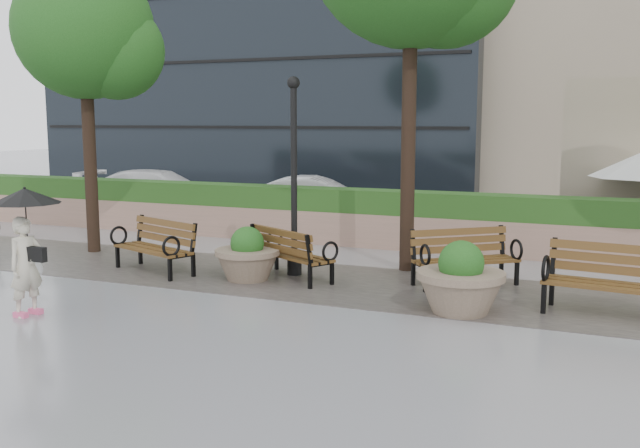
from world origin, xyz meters
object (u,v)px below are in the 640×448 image
at_px(planter_left, 248,259).
at_px(car_left, 160,193).
at_px(car_right, 316,200).
at_px(pedestrian, 26,239).
at_px(planter_right, 461,285).
at_px(bench_3, 465,269).
at_px(bench_4, 614,297).
at_px(bench_1, 155,257).
at_px(lamppost, 294,190).
at_px(bench_2, 292,264).

bearing_deg(planter_left, car_left, 134.80).
height_order(car_right, pedestrian, pedestrian).
bearing_deg(pedestrian, planter_right, -54.93).
relative_size(bench_3, pedestrian, 0.99).
bearing_deg(bench_4, bench_1, -173.13).
relative_size(car_left, car_right, 1.21).
relative_size(bench_1, lamppost, 0.54).
distance_m(planter_left, car_right, 7.73).
xyz_separation_m(bench_4, pedestrian, (-8.30, -3.34, 0.87)).
bearing_deg(planter_left, car_right, 103.63).
xyz_separation_m(car_right, pedestrian, (-0.11, -10.96, 0.52)).
bearing_deg(planter_right, planter_left, 169.78).
bearing_deg(planter_left, pedestrian, -119.19).
distance_m(bench_4, car_left, 15.07).
bearing_deg(bench_4, bench_3, 160.56).
bearing_deg(planter_left, planter_right, -10.22).
relative_size(bench_2, bench_4, 0.91).
bearing_deg(car_left, planter_right, -139.36).
relative_size(bench_2, car_right, 0.47).
distance_m(lamppost, pedestrian, 4.94).
xyz_separation_m(bench_4, planter_left, (-6.37, 0.11, 0.07)).
bearing_deg(car_left, bench_1, -159.82).
xyz_separation_m(planter_right, car_right, (-5.99, 8.26, 0.23)).
xyz_separation_m(bench_1, car_right, (0.21, 7.61, 0.37)).
xyz_separation_m(bench_3, lamppost, (-3.23, -0.38, 1.36)).
relative_size(bench_3, planter_left, 1.59).
distance_m(planter_right, pedestrian, 6.70).
xyz_separation_m(car_left, car_right, (5.10, 0.54, -0.05)).
height_order(car_left, car_right, car_left).
xyz_separation_m(bench_4, car_right, (-8.19, 7.62, 0.35)).
relative_size(planter_left, car_right, 0.30).
distance_m(bench_1, bench_3, 6.01).
bearing_deg(lamppost, planter_left, -129.08).
bearing_deg(lamppost, bench_4, -8.57).
bearing_deg(lamppost, pedestrian, -121.14).
xyz_separation_m(bench_4, planter_right, (-2.20, -0.64, 0.12)).
xyz_separation_m(bench_3, planter_left, (-3.85, -1.14, 0.10)).
relative_size(bench_3, lamppost, 0.51).
bearing_deg(planter_right, lamppost, 156.97).
bearing_deg(planter_right, bench_2, 161.41).
relative_size(bench_4, lamppost, 0.56).
bearing_deg(bench_2, bench_1, 38.38).
height_order(planter_right, car_right, car_right).
bearing_deg(bench_1, planter_right, 14.19).
height_order(car_left, pedestrian, pedestrian).
relative_size(bench_2, car_left, 0.39).
bearing_deg(car_right, bench_1, 164.38).
bearing_deg(car_right, pedestrian, 165.40).
bearing_deg(planter_right, car_left, 145.15).
distance_m(bench_1, bench_4, 8.40).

